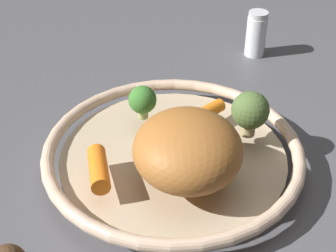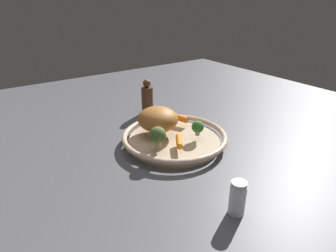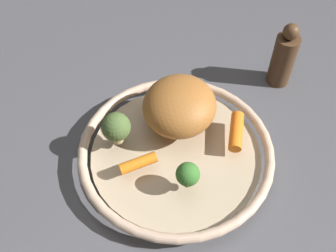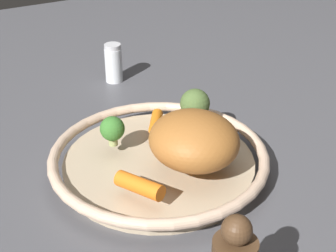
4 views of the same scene
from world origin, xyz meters
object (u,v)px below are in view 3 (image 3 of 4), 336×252
roast_chicken_piece (179,106)px  baby_carrot_center (138,163)px  pepper_mill (284,57)px  serving_bowl (176,153)px  broccoli_floret_small (188,175)px  baby_carrot_back (236,131)px  broccoli_floret_large (116,127)px

roast_chicken_piece → baby_carrot_center: (-0.00, -0.12, -0.03)m
roast_chicken_piece → pepper_mill: (0.09, 0.22, -0.01)m
serving_bowl → broccoli_floret_small: bearing=-43.1°
broccoli_floret_small → pepper_mill: pepper_mill is taller
baby_carrot_back → broccoli_floret_large: (-0.16, -0.12, 0.02)m
serving_bowl → pepper_mill: size_ratio=2.39×
roast_chicken_piece → broccoli_floret_large: size_ratio=2.15×
pepper_mill → broccoli_floret_small: bearing=-92.6°
roast_chicken_piece → serving_bowl: bearing=-62.2°
serving_bowl → baby_carrot_back: baby_carrot_back is taller
serving_bowl → baby_carrot_back: bearing=47.3°
roast_chicken_piece → pepper_mill: size_ratio=0.95×
broccoli_floret_large → serving_bowl: bearing=25.0°
pepper_mill → baby_carrot_center: bearing=-106.0°
roast_chicken_piece → baby_carrot_center: bearing=-91.2°
baby_carrot_center → broccoli_floret_small: 0.08m
broccoli_floret_small → pepper_mill: bearing=87.4°
roast_chicken_piece → pepper_mill: 0.24m
roast_chicken_piece → broccoli_floret_large: roast_chicken_piece is taller
baby_carrot_center → broccoli_floret_small: bearing=10.8°
roast_chicken_piece → baby_carrot_back: (0.10, 0.02, -0.03)m
serving_bowl → broccoli_floret_large: broccoli_floret_large is taller
baby_carrot_center → baby_carrot_back: (0.10, 0.14, 0.00)m
serving_bowl → roast_chicken_piece: bearing=117.8°
baby_carrot_center → broccoli_floret_large: broccoli_floret_large is taller
baby_carrot_back → broccoli_floret_large: bearing=-143.5°
serving_bowl → baby_carrot_center: (-0.03, -0.06, 0.03)m
baby_carrot_center → roast_chicken_piece: bearing=88.8°
serving_bowl → broccoli_floret_small: (0.05, -0.05, 0.04)m
baby_carrot_center → baby_carrot_back: bearing=54.4°
serving_bowl → pepper_mill: 0.28m
serving_bowl → broccoli_floret_small: broccoli_floret_small is taller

